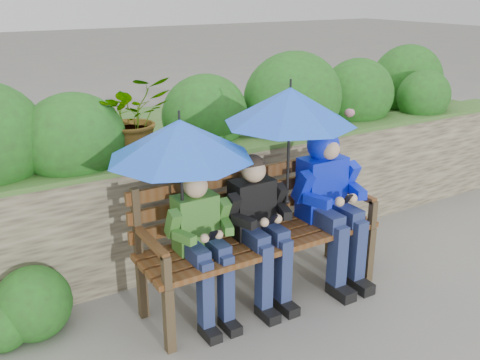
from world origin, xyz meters
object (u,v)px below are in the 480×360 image
park_bench (256,227)px  umbrella_right (290,106)px  boy_right (329,193)px  boy_left (202,238)px  umbrella_left (180,139)px  boy_middle (259,222)px

park_bench → umbrella_right: 0.98m
boy_right → umbrella_right: (-0.43, -0.01, 0.77)m
park_bench → boy_right: size_ratio=1.52×
boy_left → umbrella_left: umbrella_left is taller
boy_middle → umbrella_right: size_ratio=1.20×
park_bench → boy_middle: boy_middle is taller
boy_right → umbrella_right: size_ratio=1.30×
boy_middle → boy_right: bearing=0.3°
umbrella_left → umbrella_right: umbrella_right is taller
boy_left → umbrella_right: size_ratio=1.16×
boy_middle → umbrella_left: bearing=173.8°
umbrella_right → boy_right: bearing=1.3°
boy_right → umbrella_right: umbrella_right is taller
umbrella_left → boy_middle: bearing=-6.2°
park_bench → boy_right: 0.68m
park_bench → boy_left: size_ratio=1.70×
park_bench → boy_right: (0.65, -0.09, 0.18)m
park_bench → umbrella_left: bearing=-177.4°
umbrella_left → umbrella_right: size_ratio=1.03×
park_bench → boy_middle: bearing=-111.9°
park_bench → umbrella_left: size_ratio=1.92×
boy_left → umbrella_left: size_ratio=1.13×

